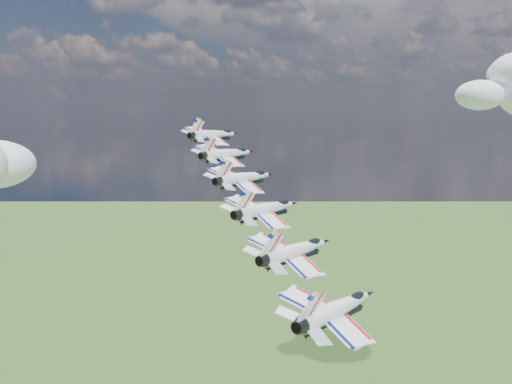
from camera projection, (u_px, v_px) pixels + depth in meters
The scene contains 6 objects.
jet_0 at pixel (215, 134), 109.66m from camera, with size 9.26×13.72×4.10m, color white, non-canonical shape.
jet_1 at pixel (229, 154), 98.61m from camera, with size 9.26×13.72×4.10m, color white, non-canonical shape.
jet_2 at pixel (246, 178), 87.56m from camera, with size 9.26×13.72×4.10m, color white, non-canonical shape.
jet_3 at pixel (268, 209), 76.51m from camera, with size 9.26×13.72×4.10m, color silver, non-canonical shape.
jet_4 at pixel (297, 250), 65.47m from camera, with size 9.26×13.72×4.10m, color white, non-canonical shape.
jet_5 at pixel (338, 308), 54.42m from camera, with size 9.26×13.72×4.10m, color white, non-canonical shape.
Camera 1 is at (28.52, -63.98, 159.58)m, focal length 40.00 mm.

